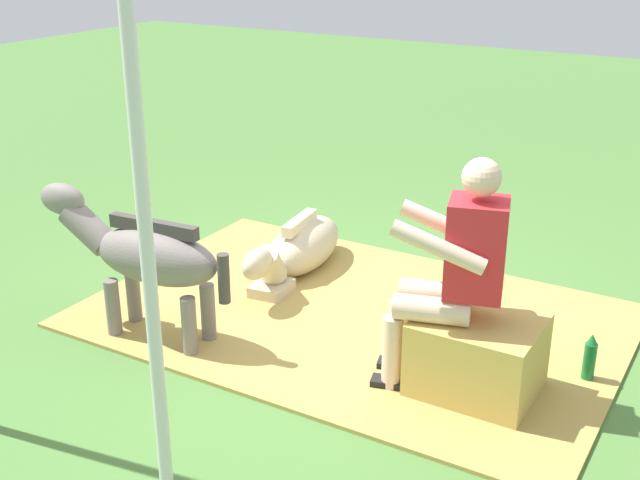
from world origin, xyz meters
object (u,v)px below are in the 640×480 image
at_px(hay_bale, 477,356).
at_px(soda_bottle, 590,359).
at_px(pony_standing, 144,254).
at_px(pony_lying, 299,248).
at_px(person_seated, 453,267).
at_px(tent_pole_left, 145,230).

relative_size(hay_bale, soda_bottle, 2.15).
height_order(pony_standing, pony_lying, pony_standing).
bearing_deg(hay_bale, pony_lying, -27.72).
xyz_separation_m(person_seated, pony_standing, (1.81, 0.38, -0.17)).
relative_size(person_seated, pony_standing, 0.98).
bearing_deg(tent_pole_left, soda_bottle, -124.66).
bearing_deg(hay_bale, pony_standing, 11.79).
relative_size(pony_standing, pony_lying, 1.00).
bearing_deg(person_seated, hay_bale, -168.93).
xyz_separation_m(pony_standing, pony_lying, (-0.28, -1.29, -0.36)).
xyz_separation_m(hay_bale, tent_pole_left, (0.86, 1.55, 1.08)).
bearing_deg(pony_lying, tent_pole_left, 108.71).
bearing_deg(hay_bale, soda_bottle, -140.29).
xyz_separation_m(soda_bottle, tent_pole_left, (1.36, 1.97, 1.15)).
distance_m(soda_bottle, tent_pole_left, 2.66).
relative_size(hay_bale, pony_standing, 0.48).
bearing_deg(tent_pole_left, pony_standing, -45.85).
bearing_deg(person_seated, soda_bottle, -145.79).
bearing_deg(soda_bottle, person_seated, 34.21).
bearing_deg(pony_standing, hay_bale, -168.21).
height_order(hay_bale, soda_bottle, hay_bale).
distance_m(person_seated, pony_lying, 1.85).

